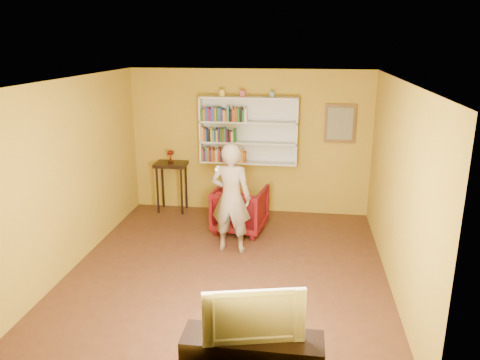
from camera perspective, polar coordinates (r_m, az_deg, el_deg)
name	(u,v)px	position (r m, az deg, el deg)	size (l,w,h in m)	color
room_shell	(228,203)	(6.52, -1.51, -2.83)	(5.30, 5.80, 2.88)	#422315
bookshelf	(249,130)	(8.68, 1.08, 6.08)	(1.80, 0.29, 1.23)	silver
books_row_lower	(224,155)	(8.74, -2.01, 3.04)	(0.82, 0.19, 0.27)	#A75621
books_row_middle	(218,135)	(8.68, -2.65, 5.50)	(0.63, 0.19, 0.26)	orange
books_row_upper	(224,115)	(8.59, -1.94, 7.98)	(0.84, 0.19, 0.27)	#17671D
ornament_left	(222,93)	(8.59, -2.18, 10.56)	(0.09, 0.09, 0.12)	gold
ornament_centre	(243,93)	(8.54, 0.33, 10.51)	(0.09, 0.09, 0.12)	#A2364C
ornament_right	(272,94)	(8.48, 3.92, 10.38)	(0.07, 0.07, 0.10)	slate
framed_painting	(340,124)	(8.66, 12.10, 6.74)	(0.55, 0.05, 0.70)	brown
console_table	(171,171)	(9.00, -8.37, 1.07)	(0.59, 0.45, 0.96)	black
ruby_lustre	(171,154)	(8.92, -8.46, 3.17)	(0.15, 0.15, 0.24)	maroon
armchair	(240,209)	(8.09, 0.02, -3.55)	(0.84, 0.86, 0.79)	#47050C
person	(231,198)	(7.18, -1.11, -2.21)	(0.63, 0.41, 1.73)	#786858
game_remote	(217,168)	(6.70, -2.78, 1.44)	(0.04, 0.15, 0.04)	white
tv_cabinet	(252,358)	(4.84, 1.52, -20.92)	(1.36, 0.41, 0.48)	black
television	(253,312)	(4.54, 1.57, -15.74)	(0.96, 0.13, 0.55)	black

